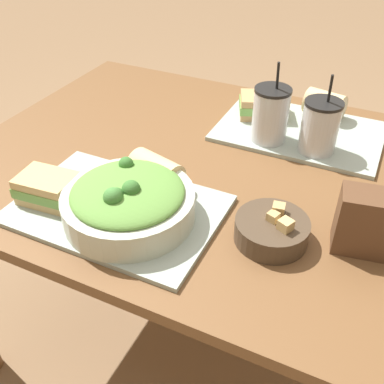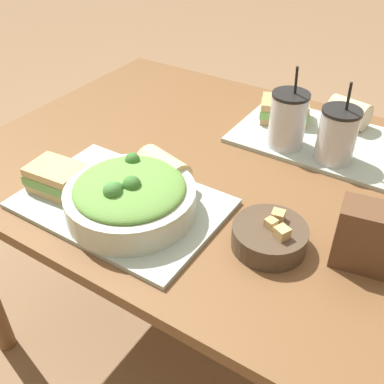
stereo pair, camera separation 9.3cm
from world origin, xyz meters
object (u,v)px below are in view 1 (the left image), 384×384
object	(u,v)px
baguette_near	(156,172)
drink_cup_dark	(270,116)
salad_bowl	(128,201)
chip_bag	(370,223)
sandwich_far	(263,105)
baguette_far	(325,104)
sandwich_near	(48,188)
drink_cup_red	(320,128)
soup_bowl	(272,229)

from	to	relation	value
baguette_near	drink_cup_dark	bearing A→B (deg)	-12.58
salad_bowl	chip_bag	bearing A→B (deg)	15.67
sandwich_far	baguette_far	distance (m)	0.18
sandwich_far	chip_bag	distance (m)	0.58
baguette_near	sandwich_far	bearing A→B (deg)	1.46
sandwich_near	baguette_far	size ratio (longest dim) A/B	1.10
salad_bowl	sandwich_far	size ratio (longest dim) A/B	1.70
sandwich_near	drink_cup_red	distance (m)	0.70
salad_bowl	drink_cup_dark	size ratio (longest dim) A/B	1.27
soup_bowl	drink_cup_dark	distance (m)	0.40
baguette_near	drink_cup_dark	distance (m)	0.37
sandwich_near	drink_cup_dark	world-z (taller)	drink_cup_dark
salad_bowl	drink_cup_red	xyz separation A→B (m)	(0.30, 0.45, 0.02)
sandwich_near	baguette_near	distance (m)	0.25
salad_bowl	baguette_near	distance (m)	0.13
drink_cup_dark	salad_bowl	bearing A→B (deg)	-110.36
drink_cup_red	salad_bowl	bearing A→B (deg)	-123.66
sandwich_far	drink_cup_dark	bearing A→B (deg)	-87.66
baguette_far	drink_cup_red	size ratio (longest dim) A/B	0.58
sandwich_far	drink_cup_dark	world-z (taller)	drink_cup_dark
soup_bowl	sandwich_near	size ratio (longest dim) A/B	1.12
drink_cup_red	baguette_far	bearing A→B (deg)	96.72
soup_bowl	sandwich_far	bearing A→B (deg)	110.32
baguette_near	sandwich_far	xyz separation A→B (m)	(0.11, 0.46, -0.01)
sandwich_near	soup_bowl	bearing A→B (deg)	6.75
baguette_near	baguette_far	xyz separation A→B (m)	(0.28, 0.53, 0.00)
sandwich_far	chip_bag	xyz separation A→B (m)	(0.37, -0.45, 0.02)
sandwich_far	chip_bag	size ratio (longest dim) A/B	1.21
baguette_near	drink_cup_red	xyz separation A→B (m)	(0.31, 0.33, 0.03)
sandwich_near	drink_cup_dark	distance (m)	0.61
salad_bowl	baguette_near	world-z (taller)	salad_bowl
sandwich_far	baguette_far	xyz separation A→B (m)	(0.17, 0.07, 0.01)
sandwich_near	baguette_near	bearing A→B (deg)	33.12
soup_bowl	chip_bag	bearing A→B (deg)	17.40
soup_bowl	baguette_far	world-z (taller)	baguette_far
sandwich_near	sandwich_far	xyz separation A→B (m)	(0.31, 0.61, 0.00)
soup_bowl	drink_cup_red	size ratio (longest dim) A/B	0.72
drink_cup_dark	drink_cup_red	xyz separation A→B (m)	(0.13, -0.00, -0.00)
soup_bowl	salad_bowl	bearing A→B (deg)	-165.39
salad_bowl	drink_cup_dark	world-z (taller)	drink_cup_dark
sandwich_near	baguette_far	bearing A→B (deg)	50.06
drink_cup_red	chip_bag	xyz separation A→B (m)	(0.17, -0.32, -0.01)
salad_bowl	soup_bowl	bearing A→B (deg)	14.61
soup_bowl	baguette_near	world-z (taller)	baguette_near
baguette_far	chip_bag	bearing A→B (deg)	-147.34
drink_cup_dark	drink_cup_red	distance (m)	0.13
chip_bag	sandwich_near	bearing A→B (deg)	-176.87
soup_bowl	drink_cup_dark	size ratio (longest dim) A/B	0.69
sandwich_far	baguette_far	world-z (taller)	baguette_far
soup_bowl	drink_cup_red	distance (m)	0.38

